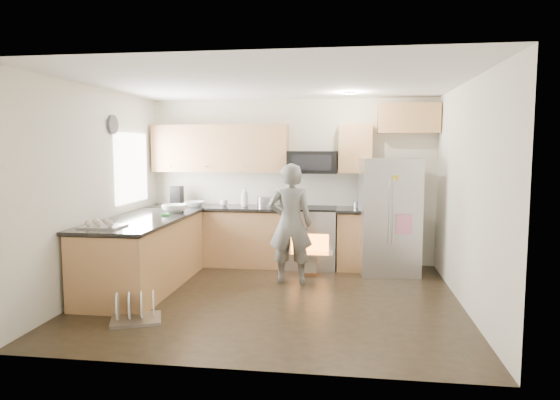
# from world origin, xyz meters

# --- Properties ---
(ground) EXTENTS (4.50, 4.50, 0.00)m
(ground) POSITION_xyz_m (0.00, 0.00, 0.00)
(ground) COLOR black
(ground) RESTS_ON ground
(room_shell) EXTENTS (4.54, 4.04, 2.62)m
(room_shell) POSITION_xyz_m (-0.04, 0.02, 1.67)
(room_shell) COLOR silver
(room_shell) RESTS_ON ground
(back_cabinet_run) EXTENTS (4.45, 0.64, 2.50)m
(back_cabinet_run) POSITION_xyz_m (-0.58, 1.75, 0.96)
(back_cabinet_run) COLOR #A47941
(back_cabinet_run) RESTS_ON ground
(peninsula) EXTENTS (0.96, 2.36, 1.04)m
(peninsula) POSITION_xyz_m (-1.75, 0.25, 0.47)
(peninsula) COLOR #A47941
(peninsula) RESTS_ON ground
(stove_range) EXTENTS (0.76, 0.97, 1.79)m
(stove_range) POSITION_xyz_m (0.35, 1.69, 0.68)
(stove_range) COLOR #B7B7BC
(stove_range) RESTS_ON ground
(refrigerator) EXTENTS (0.89, 0.73, 1.69)m
(refrigerator) POSITION_xyz_m (1.50, 1.45, 0.85)
(refrigerator) COLOR #B7B7BC
(refrigerator) RESTS_ON ground
(person) EXTENTS (0.62, 0.43, 1.63)m
(person) POSITION_xyz_m (0.14, 0.75, 0.82)
(person) COLOR slate
(person) RESTS_ON ground
(dish_rack) EXTENTS (0.63, 0.57, 0.32)m
(dish_rack) POSITION_xyz_m (-1.32, -1.00, 0.09)
(dish_rack) COLOR #B7B7BC
(dish_rack) RESTS_ON ground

